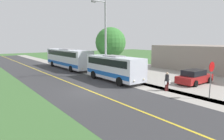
# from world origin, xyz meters

# --- Properties ---
(ground_plane) EXTENTS (120.00, 120.00, 0.00)m
(ground_plane) POSITION_xyz_m (0.00, 0.00, 0.00)
(ground_plane) COLOR #3D6633
(road_surface) EXTENTS (8.00, 100.00, 0.01)m
(road_surface) POSITION_xyz_m (0.00, 0.00, 0.00)
(road_surface) COLOR #333335
(road_surface) RESTS_ON ground
(sidewalk) EXTENTS (2.40, 100.00, 0.01)m
(sidewalk) POSITION_xyz_m (-5.20, 0.00, 0.00)
(sidewalk) COLOR #9E9991
(sidewalk) RESTS_ON ground
(parking_lot_surface) EXTENTS (14.00, 36.00, 0.01)m
(parking_lot_surface) POSITION_xyz_m (-12.40, 3.00, 0.00)
(parking_lot_surface) COLOR #9E9991
(parking_lot_surface) RESTS_ON ground
(road_centre_line) EXTENTS (0.16, 100.00, 0.00)m
(road_centre_line) POSITION_xyz_m (0.00, 0.00, 0.01)
(road_centre_line) COLOR gold
(road_centre_line) RESTS_ON ground
(shuttle_bus_front) EXTENTS (2.56, 7.97, 2.81)m
(shuttle_bus_front) POSITION_xyz_m (-4.46, -2.53, 1.55)
(shuttle_bus_front) COLOR silver
(shuttle_bus_front) RESTS_ON ground
(transit_bus_rear) EXTENTS (2.74, 12.00, 3.11)m
(transit_bus_rear) POSITION_xyz_m (-4.54, -14.77, 1.71)
(transit_bus_rear) COLOR silver
(transit_bus_rear) RESTS_ON ground
(pedestrian_with_bags) EXTENTS (0.72, 0.34, 1.69)m
(pedestrian_with_bags) POSITION_xyz_m (-5.49, 3.85, 0.90)
(pedestrian_with_bags) COLOR #4C1919
(pedestrian_with_bags) RESTS_ON ground
(stop_sign) EXTENTS (0.76, 0.07, 2.88)m
(stop_sign) POSITION_xyz_m (-6.10, 7.40, 1.96)
(stop_sign) COLOR slate
(stop_sign) RESTS_ON ground
(street_light_pole) EXTENTS (1.97, 0.24, 8.99)m
(street_light_pole) POSITION_xyz_m (-4.89, -4.90, 4.91)
(street_light_pole) COLOR #9E9EA3
(street_light_pole) RESTS_ON ground
(parked_car_near) EXTENTS (4.45, 2.11, 1.45)m
(parked_car_near) POSITION_xyz_m (-10.23, 3.61, 0.69)
(parked_car_near) COLOR #A51E1E
(parked_car_near) RESTS_ON ground
(tree_curbside) EXTENTS (4.10, 4.10, 6.21)m
(tree_curbside) POSITION_xyz_m (-7.40, -7.17, 4.15)
(tree_curbside) COLOR #4C3826
(tree_curbside) RESTS_ON ground
(commercial_building) EXTENTS (10.00, 17.63, 3.67)m
(commercial_building) POSITION_xyz_m (-21.40, 0.88, 1.84)
(commercial_building) COLOR gray
(commercial_building) RESTS_ON ground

